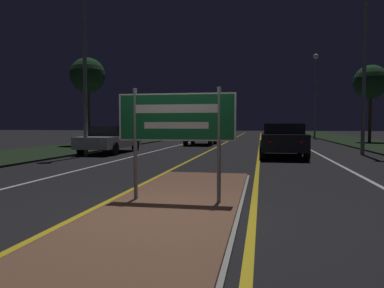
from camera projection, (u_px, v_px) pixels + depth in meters
ground_plane at (167, 215)px, 5.97m from camera, size 160.00×160.00×0.00m
median_island at (176, 204)px, 6.62m from camera, size 2.32×7.86×0.10m
verge_left at (109, 144)px, 27.34m from camera, size 5.00×100.00×0.08m
centre_line_yellow_left at (227, 142)px, 30.76m from camera, size 0.12×70.00×0.01m
centre_line_yellow_right at (260, 142)px, 30.26m from camera, size 0.12×70.00×0.01m
lane_line_white_left at (193, 142)px, 31.28m from camera, size 0.12×70.00×0.01m
lane_line_white_right at (297, 142)px, 29.74m from camera, size 0.12×70.00×0.01m
edge_line_white_left at (158, 141)px, 31.83m from camera, size 0.10×70.00×0.01m
edge_line_white_right at (336, 143)px, 29.19m from camera, size 0.10×70.00×0.01m
highway_sign at (176, 122)px, 6.54m from camera, size 2.09×0.07×1.99m
streetlight_left_near at (84, 12)px, 16.62m from camera, size 0.56×0.56×9.80m
streetlight_right_near at (366, 20)px, 17.44m from camera, size 0.48×0.48×10.33m
streetlight_right_far at (315, 85)px, 37.29m from camera, size 0.51×0.51×8.45m
car_receding_0 at (283, 139)px, 16.41m from camera, size 1.98×4.57×1.48m
car_receding_1 at (283, 134)px, 25.99m from camera, size 2.00×4.56×1.40m
car_receding_2 at (274, 131)px, 39.37m from camera, size 1.89×4.57×1.45m
car_receding_3 at (297, 129)px, 49.73m from camera, size 1.85×4.11×1.54m
car_approaching_0 at (111, 139)px, 18.97m from camera, size 1.87×4.77×1.35m
car_approaching_1 at (201, 134)px, 26.40m from camera, size 1.90×4.40×1.49m
car_approaching_2 at (223, 131)px, 37.47m from camera, size 2.01×4.45×1.42m
roadside_palm_left at (88, 76)px, 24.43m from camera, size 2.28×2.28×5.72m
roadside_palm_right at (371, 82)px, 28.60m from camera, size 2.55×2.55×5.90m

